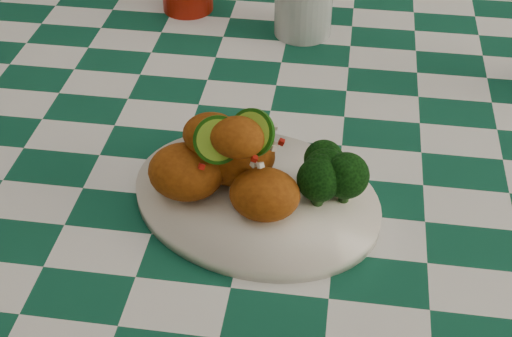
% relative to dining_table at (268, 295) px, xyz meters
% --- Properties ---
extents(dining_table, '(1.66, 1.06, 0.79)m').
position_rel_dining_table_xyz_m(dining_table, '(0.00, 0.00, 0.00)').
color(dining_table, '#0E4A34').
rests_on(dining_table, ground).
extents(plate, '(0.36, 0.32, 0.02)m').
position_rel_dining_table_xyz_m(plate, '(0.01, -0.19, 0.40)').
color(plate, white).
rests_on(plate, dining_table).
extents(fried_chicken_pile, '(0.17, 0.12, 0.11)m').
position_rel_dining_table_xyz_m(fried_chicken_pile, '(-0.01, -0.19, 0.46)').
color(fried_chicken_pile, '#92450E').
rests_on(fried_chicken_pile, plate).
extents(broccoli_side, '(0.08, 0.08, 0.06)m').
position_rel_dining_table_xyz_m(broccoli_side, '(0.09, -0.18, 0.44)').
color(broccoli_side, black).
rests_on(broccoli_side, plate).
extents(wooden_chair_left, '(0.41, 0.43, 0.88)m').
position_rel_dining_table_xyz_m(wooden_chair_left, '(-0.36, 0.76, 0.05)').
color(wooden_chair_left, '#472814').
rests_on(wooden_chair_left, ground).
extents(wooden_chair_right, '(0.43, 0.44, 0.86)m').
position_rel_dining_table_xyz_m(wooden_chair_right, '(0.44, 0.70, 0.04)').
color(wooden_chair_right, '#472814').
rests_on(wooden_chair_right, ground).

